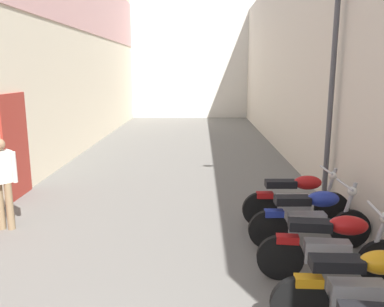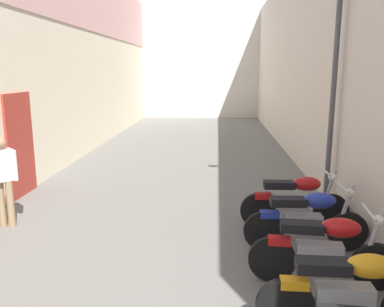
# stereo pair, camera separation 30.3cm
# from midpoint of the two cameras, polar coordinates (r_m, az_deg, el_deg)

# --- Properties ---
(ground_plane) EXTENTS (38.36, 38.36, 0.00)m
(ground_plane) POSITION_cam_midpoint_polar(r_m,az_deg,el_deg) (9.82, -1.20, -3.81)
(ground_plane) COLOR #66635E
(building_left) EXTENTS (0.45, 22.36, 7.03)m
(building_left) POSITION_cam_midpoint_polar(r_m,az_deg,el_deg) (12.16, -17.46, 15.52)
(building_left) COLOR beige
(building_left) RESTS_ON ground
(building_right) EXTENTS (0.45, 22.36, 5.92)m
(building_right) POSITION_cam_midpoint_polar(r_m,az_deg,el_deg) (11.72, 17.10, 12.85)
(building_right) COLOR beige
(building_right) RESTS_ON ground
(building_far_end) EXTENTS (9.50, 2.00, 6.43)m
(building_far_end) POSITION_cam_midpoint_polar(r_m,az_deg,el_deg) (23.62, 1.72, 13.24)
(building_far_end) COLOR beige
(building_far_end) RESTS_ON ground
(motorcycle_third) EXTENTS (1.85, 0.58, 1.04)m
(motorcycle_third) POSITION_cam_midpoint_polar(r_m,az_deg,el_deg) (4.52, 23.76, -17.69)
(motorcycle_third) COLOR black
(motorcycle_third) RESTS_ON ground
(motorcycle_fourth) EXTENTS (1.85, 0.58, 1.04)m
(motorcycle_fourth) POSITION_cam_midpoint_polar(r_m,az_deg,el_deg) (5.35, 20.15, -12.67)
(motorcycle_fourth) COLOR black
(motorcycle_fourth) RESTS_ON ground
(motorcycle_fifth) EXTENTS (1.85, 0.58, 1.04)m
(motorcycle_fifth) POSITION_cam_midpoint_polar(r_m,az_deg,el_deg) (6.24, 17.57, -8.92)
(motorcycle_fifth) COLOR black
(motorcycle_fifth) RESTS_ON ground
(motorcycle_sixth) EXTENTS (1.85, 0.58, 1.04)m
(motorcycle_sixth) POSITION_cam_midpoint_polar(r_m,az_deg,el_deg) (7.05, 15.88, -6.40)
(motorcycle_sixth) COLOR black
(motorcycle_sixth) RESTS_ON ground
(pedestrian_further_down) EXTENTS (0.52, 0.39, 1.57)m
(pedestrian_further_down) POSITION_cam_midpoint_polar(r_m,az_deg,el_deg) (7.37, -24.49, -2.87)
(pedestrian_further_down) COLOR #8C7251
(pedestrian_further_down) RESTS_ON ground
(street_lamp) EXTENTS (0.79, 0.18, 4.45)m
(street_lamp) POSITION_cam_midpoint_polar(r_m,az_deg,el_deg) (7.87, 20.25, 10.87)
(street_lamp) COLOR #47474C
(street_lamp) RESTS_ON ground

